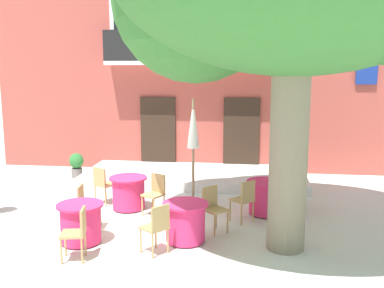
# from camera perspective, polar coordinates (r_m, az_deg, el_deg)

# --- Properties ---
(ground_plane) EXTENTS (120.00, 120.00, 0.00)m
(ground_plane) POSITION_cam_1_polar(r_m,az_deg,el_deg) (9.76, -7.99, -9.87)
(ground_plane) COLOR silver
(building_facade) EXTENTS (13.00, 5.09, 7.50)m
(building_facade) POSITION_cam_1_polar(r_m,az_deg,el_deg) (15.91, 1.77, 11.60)
(building_facade) COLOR #B24C42
(building_facade) RESTS_ON ground
(entrance_step_platform) EXTENTS (6.29, 2.52, 0.25)m
(entrance_step_platform) POSITION_cam_1_polar(r_m,az_deg,el_deg) (13.07, 0.31, -4.07)
(entrance_step_platform) COLOR silver
(entrance_step_platform) RESTS_ON ground
(cafe_table_near_tree) EXTENTS (0.86, 0.86, 0.76)m
(cafe_table_near_tree) POSITION_cam_1_polar(r_m,az_deg,el_deg) (8.78, -13.84, -9.62)
(cafe_table_near_tree) COLOR #E52D66
(cafe_table_near_tree) RESTS_ON ground
(cafe_chair_near_tree_0) EXTENTS (0.47, 0.47, 0.91)m
(cafe_chair_near_tree_0) POSITION_cam_1_polar(r_m,az_deg,el_deg) (8.03, -14.24, -10.49)
(cafe_chair_near_tree_0) COLOR tan
(cafe_chair_near_tree_0) RESTS_ON ground
(cafe_chair_near_tree_1) EXTENTS (0.44, 0.44, 0.91)m
(cafe_chair_near_tree_1) POSITION_cam_1_polar(r_m,az_deg,el_deg) (9.45, -13.18, -7.32)
(cafe_chair_near_tree_1) COLOR tan
(cafe_chair_near_tree_1) RESTS_ON ground
(cafe_table_middle) EXTENTS (0.86, 0.86, 0.76)m
(cafe_table_middle) POSITION_cam_1_polar(r_m,az_deg,el_deg) (10.56, -7.99, -6.09)
(cafe_table_middle) COLOR #E52D66
(cafe_table_middle) RESTS_ON ground
(cafe_chair_middle_0) EXTENTS (0.54, 0.54, 0.91)m
(cafe_chair_middle_0) POSITION_cam_1_polar(r_m,az_deg,el_deg) (10.98, -11.15, -4.81)
(cafe_chair_middle_0) COLOR tan
(cafe_chair_middle_0) RESTS_ON ground
(cafe_chair_middle_1) EXTENTS (0.54, 0.54, 0.91)m
(cafe_chair_middle_1) POSITION_cam_1_polar(r_m,az_deg,el_deg) (10.08, -4.64, -5.98)
(cafe_chair_middle_1) COLOR tan
(cafe_chair_middle_1) RESTS_ON ground
(cafe_table_front) EXTENTS (0.86, 0.86, 0.76)m
(cafe_table_front) POSITION_cam_1_polar(r_m,az_deg,el_deg) (10.24, 9.27, -6.62)
(cafe_table_front) COLOR #E52D66
(cafe_table_front) RESTS_ON ground
(cafe_chair_front_0) EXTENTS (0.56, 0.56, 0.91)m
(cafe_chair_front_0) POSITION_cam_1_polar(r_m,az_deg,el_deg) (10.77, 11.90, -5.12)
(cafe_chair_front_0) COLOR tan
(cafe_chair_front_0) RESTS_ON ground
(cafe_chair_front_1) EXTENTS (0.57, 0.57, 0.91)m
(cafe_chair_front_1) POSITION_cam_1_polar(r_m,az_deg,el_deg) (9.63, 6.61, -6.79)
(cafe_chair_front_1) COLOR tan
(cafe_chair_front_1) RESTS_ON ground
(cafe_table_far_side) EXTENTS (0.86, 0.86, 0.76)m
(cafe_table_far_side) POSITION_cam_1_polar(r_m,az_deg,el_deg) (8.60, -0.83, -9.76)
(cafe_table_far_side) COLOR #E52D66
(cafe_table_far_side) RESTS_ON ground
(cafe_chair_far_side_0) EXTENTS (0.56, 0.56, 0.91)m
(cafe_chair_far_side_0) POSITION_cam_1_polar(r_m,az_deg,el_deg) (8.04, -4.46, -10.19)
(cafe_chair_far_side_0) COLOR tan
(cafe_chair_far_side_0) RESTS_ON ground
(cafe_chair_far_side_1) EXTENTS (0.57, 0.57, 0.91)m
(cafe_chair_far_side_1) POSITION_cam_1_polar(r_m,az_deg,el_deg) (9.06, 2.66, -7.81)
(cafe_chair_far_side_1) COLOR tan
(cafe_chair_far_side_1) RESTS_ON ground
(cafe_umbrella) EXTENTS (0.44, 0.44, 2.55)m
(cafe_umbrella) POSITION_cam_1_polar(r_m,az_deg,el_deg) (10.13, 0.15, 0.72)
(cafe_umbrella) COLOR #997A56
(cafe_umbrella) RESTS_ON ground
(ground_planter_left) EXTENTS (0.41, 0.41, 0.73)m
(ground_planter_left) POSITION_cam_1_polar(r_m,az_deg,el_deg) (13.78, -14.32, -2.45)
(ground_planter_left) COLOR slate
(ground_planter_left) RESTS_ON ground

